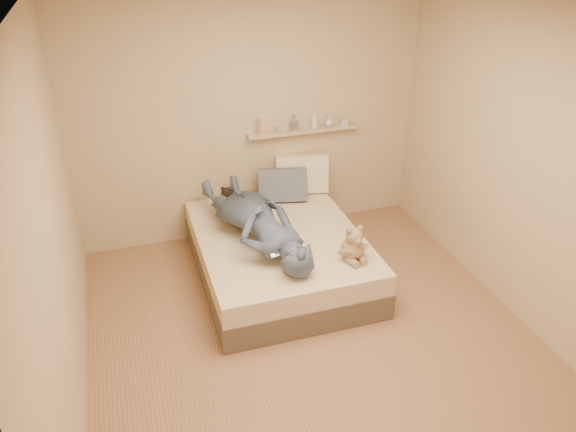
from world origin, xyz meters
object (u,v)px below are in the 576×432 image
object	(u,v)px
pillow_cream	(302,174)
bed	(279,255)
game_console	(279,252)
pillow_grey	(283,185)
dark_plush	(228,201)
person	(257,221)
teddy_bear	(354,246)
wall_shelf	(304,131)

from	to	relation	value
pillow_cream	bed	bearing A→B (deg)	-121.48
game_console	pillow_grey	xyz separation A→B (m)	(0.40, 1.19, 0.03)
bed	dark_plush	distance (m)	0.77
pillow_cream	person	world-z (taller)	pillow_cream
teddy_bear	dark_plush	bearing A→B (deg)	125.59
bed	game_console	xyz separation A→B (m)	(-0.15, -0.50, 0.37)
teddy_bear	wall_shelf	bearing A→B (deg)	87.81
game_console	pillow_cream	xyz separation A→B (m)	(0.66, 1.33, 0.06)
wall_shelf	pillow_grey	bearing A→B (deg)	-143.92
game_console	dark_plush	world-z (taller)	dark_plush
dark_plush	person	size ratio (longest dim) A/B	0.17
dark_plush	game_console	bearing A→B (deg)	-79.31
teddy_bear	pillow_grey	bearing A→B (deg)	100.74
bed	pillow_grey	distance (m)	0.83
bed	pillow_cream	xyz separation A→B (m)	(0.51, 0.83, 0.43)
bed	teddy_bear	xyz separation A→B (m)	(0.49, -0.59, 0.36)
bed	pillow_grey	bearing A→B (deg)	70.12
person	wall_shelf	bearing A→B (deg)	-142.75
bed	pillow_grey	size ratio (longest dim) A/B	3.80
game_console	person	bearing A→B (deg)	97.85
teddy_bear	pillow_cream	world-z (taller)	pillow_cream
pillow_cream	person	xyz separation A→B (m)	(-0.72, -0.84, -0.00)
game_console	wall_shelf	xyz separation A→B (m)	(0.70, 1.41, 0.51)
dark_plush	teddy_bear	bearing A→B (deg)	-54.41
pillow_cream	wall_shelf	world-z (taller)	wall_shelf
bed	game_console	size ratio (longest dim) A/B	11.16
teddy_bear	person	size ratio (longest dim) A/B	0.20
pillow_cream	person	distance (m)	1.11
bed	wall_shelf	xyz separation A→B (m)	(0.55, 0.91, 0.88)
pillow_cream	pillow_grey	size ratio (longest dim) A/B	1.10
bed	pillow_cream	world-z (taller)	pillow_cream
dark_plush	person	distance (m)	0.62
teddy_bear	pillow_cream	bearing A→B (deg)	89.38
bed	teddy_bear	size ratio (longest dim) A/B	5.67
pillow_grey	pillow_cream	bearing A→B (deg)	28.43
game_console	person	world-z (taller)	person
bed	wall_shelf	bearing A→B (deg)	58.82
teddy_bear	person	distance (m)	0.92
bed	wall_shelf	world-z (taller)	wall_shelf
pillow_cream	wall_shelf	distance (m)	0.46
bed	dark_plush	xyz separation A→B (m)	(-0.35, 0.59, 0.35)
game_console	pillow_cream	distance (m)	1.48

